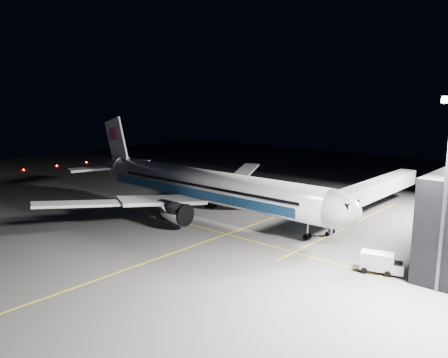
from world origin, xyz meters
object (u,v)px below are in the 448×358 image
floodlight_mast_south (447,178)px  safety_cone_c (225,206)px  service_truck (381,263)px  baggage_tug (242,186)px  safety_cone_a (233,212)px  airliner (202,186)px  jet_bridge (370,191)px  safety_cone_b (263,208)px

floodlight_mast_south → safety_cone_c: 44.54m
service_truck → baggage_tug: (-42.20, 25.69, -0.44)m
service_truck → safety_cone_a: service_truck is taller
airliner → baggage_tug: airliner is taller
service_truck → baggage_tug: size_ratio=1.90×
service_truck → safety_cone_c: (-34.65, 11.36, -1.01)m
jet_bridge → service_truck: 26.15m
jet_bridge → safety_cone_a: size_ratio=57.51×
service_truck → jet_bridge: bearing=99.3°
jet_bridge → baggage_tug: bearing=175.4°
floodlight_mast_south → airliner: bearing=171.7°
jet_bridge → safety_cone_c: 26.32m
airliner → jet_bridge: 29.31m
jet_bridge → service_truck: jet_bridge is taller
floodlight_mast_south → safety_cone_a: 40.38m
floodlight_mast_south → baggage_tug: 56.60m
floodlight_mast_south → baggage_tug: floodlight_mast_south is taller
safety_cone_b → jet_bridge: bearing=25.6°
jet_bridge → service_truck: size_ratio=6.66×
jet_bridge → baggage_tug: jet_bridge is taller
service_truck → safety_cone_b: (-28.45, 15.14, -1.02)m
airliner → safety_cone_c: 7.86m
safety_cone_a → safety_cone_c: 4.47m
safety_cone_a → safety_cone_b: 6.39m
airliner → floodlight_mast_south: bearing=-8.3°
floodlight_mast_south → safety_cone_c: bearing=163.5°
baggage_tug → safety_cone_b: baggage_tug is taller
airliner → floodlight_mast_south: floodlight_mast_south is taller
jet_bridge → safety_cone_b: bearing=-154.4°
airliner → safety_cone_b: size_ratio=103.32×
jet_bridge → safety_cone_b: 19.22m
baggage_tug → safety_cone_b: bearing=-35.2°
safety_cone_b → floodlight_mast_south: bearing=-24.6°
safety_cone_b → safety_cone_c: size_ratio=0.94×
airliner → jet_bridge: airliner is taller
floodlight_mast_south → safety_cone_a: floodlight_mast_south is taller
service_truck → safety_cone_c: size_ratio=8.19×
safety_cone_a → service_truck: bearing=-16.6°
airliner → service_truck: 35.22m
baggage_tug → safety_cone_a: (11.45, -16.51, -0.59)m
jet_bridge → safety_cone_a: 24.18m
airliner → baggage_tug: size_ratio=22.63×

